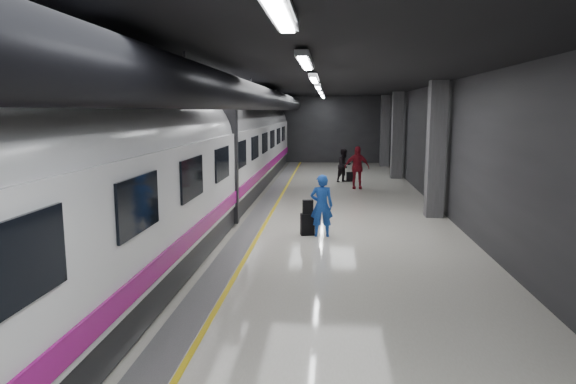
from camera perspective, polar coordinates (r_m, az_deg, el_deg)
name	(u,v)px	position (r m, az deg, el deg)	size (l,w,h in m)	color
ground	(294,227)	(15.73, 0.72, -3.93)	(40.00, 40.00, 0.00)	silver
platform_hall	(288,110)	(16.31, -0.04, 9.06)	(10.02, 40.02, 4.51)	black
train	(188,159)	(15.96, -11.01, 3.61)	(3.05, 38.00, 4.05)	black
traveler_main	(322,206)	(14.48, 3.76, -1.51)	(0.65, 0.42, 1.77)	blue
suitcase_main	(307,224)	(14.71, 2.17, -3.61)	(0.38, 0.24, 0.62)	black
shoulder_bag	(308,207)	(14.62, 2.22, -1.65)	(0.30, 0.16, 0.40)	black
traveler_far_a	(344,165)	(25.68, 6.27, 2.96)	(0.82, 0.64, 1.68)	black
traveler_far_b	(357,167)	(23.59, 7.66, 2.72)	(1.14, 0.47, 1.94)	maroon
suitcase_far	(350,177)	(26.06, 6.88, 1.71)	(0.32, 0.21, 0.48)	black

